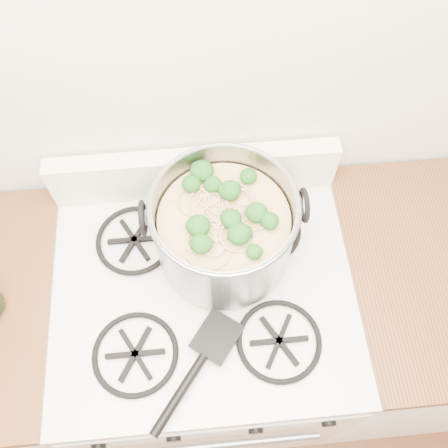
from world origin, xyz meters
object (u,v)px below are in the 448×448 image
spatula (217,336)px  glass_bowl (231,202)px  stock_pot (224,230)px  gas_range (208,340)px

spatula → glass_bowl: 0.36m
stock_pot → spatula: size_ratio=1.21×
glass_bowl → gas_range: bearing=-111.7°
spatula → glass_bowl: glass_bowl is taller
gas_range → glass_bowl: (0.09, 0.23, 0.50)m
stock_pot → gas_range: bearing=-121.1°
stock_pot → spatula: (-0.04, -0.23, -0.09)m
spatula → glass_bowl: (0.07, 0.36, 0.00)m
stock_pot → glass_bowl: 0.16m
spatula → glass_bowl: size_ratio=2.87×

